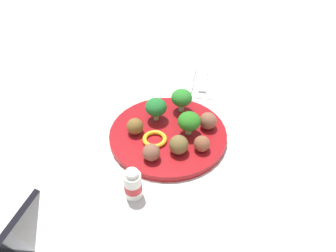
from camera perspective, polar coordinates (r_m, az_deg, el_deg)
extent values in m
plane|color=silver|center=(0.81, 0.00, -1.92)|extent=(4.00, 4.00, 0.00)
cylinder|color=maroon|center=(0.80, 0.00, -1.51)|extent=(0.28, 0.28, 0.02)
cylinder|color=#A0C768|center=(0.83, -2.02, 1.67)|extent=(0.01, 0.01, 0.02)
ellipsoid|color=#22702D|center=(0.81, -2.06, 3.23)|extent=(0.05, 0.05, 0.04)
cylinder|color=#9BC67C|center=(0.86, 2.28, 3.22)|extent=(0.01, 0.01, 0.02)
ellipsoid|color=#2C7F29|center=(0.84, 2.34, 4.82)|extent=(0.05, 0.05, 0.04)
cylinder|color=#9AC16C|center=(0.79, 3.52, -0.77)|extent=(0.01, 0.01, 0.02)
ellipsoid|color=#2B791F|center=(0.77, 3.61, 0.80)|extent=(0.05, 0.05, 0.04)
sphere|color=brown|center=(0.72, -2.87, -4.50)|extent=(0.04, 0.04, 0.04)
sphere|color=brown|center=(0.75, 5.78, -3.01)|extent=(0.04, 0.04, 0.04)
sphere|color=brown|center=(0.79, -5.63, -0.06)|extent=(0.04, 0.04, 0.04)
sphere|color=brown|center=(0.80, 6.82, 0.87)|extent=(0.04, 0.04, 0.04)
sphere|color=brown|center=(0.74, 1.83, -3.21)|extent=(0.04, 0.04, 0.04)
torus|color=yellow|center=(0.77, -2.27, -2.24)|extent=(0.08, 0.08, 0.01)
cube|color=white|center=(1.00, 5.14, 7.66)|extent=(0.18, 0.14, 0.01)
cube|color=silver|center=(1.01, 6.29, 8.25)|extent=(0.09, 0.02, 0.01)
cube|color=silver|center=(0.96, 5.91, 6.36)|extent=(0.03, 0.02, 0.01)
cube|color=silver|center=(1.02, 4.38, 8.82)|extent=(0.09, 0.02, 0.01)
cube|color=silver|center=(0.96, 3.69, 6.58)|extent=(0.06, 0.02, 0.01)
cylinder|color=white|center=(0.67, -5.97, -10.03)|extent=(0.04, 0.04, 0.06)
cylinder|color=red|center=(0.68, -5.95, -10.19)|extent=(0.04, 0.04, 0.02)
cylinder|color=silver|center=(0.65, -6.19, -8.04)|extent=(0.03, 0.03, 0.01)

